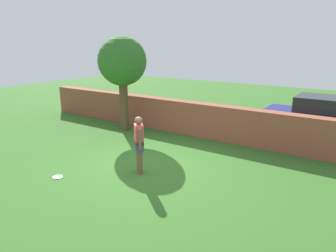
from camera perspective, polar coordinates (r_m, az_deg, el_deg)
name	(u,v)px	position (r m, az deg, el deg)	size (l,w,h in m)	color
ground_plane	(143,167)	(9.39, -4.58, -7.38)	(40.00, 40.00, 0.00)	#336623
brick_wall	(171,115)	(12.92, 0.62, 2.00)	(13.78, 0.50, 1.31)	brown
tree	(122,63)	(12.86, -8.33, 11.36)	(1.96, 1.96, 3.82)	brown
person	(139,142)	(8.70, -5.31, -2.94)	(0.42, 0.40, 1.62)	brown
car	(325,121)	(12.45, 26.69, 0.84)	(4.21, 1.94, 1.72)	navy
frisbee_green	(58,177)	(9.16, -19.49, -8.78)	(0.27, 0.27, 0.02)	green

